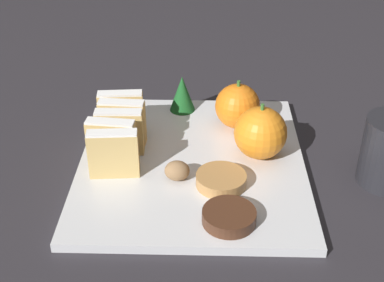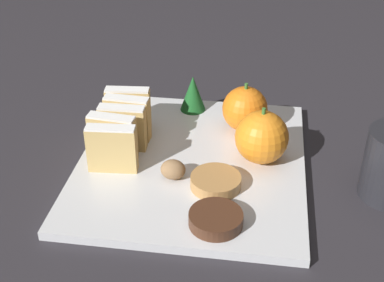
{
  "view_description": "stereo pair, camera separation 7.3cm",
  "coord_description": "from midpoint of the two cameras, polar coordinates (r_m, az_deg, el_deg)",
  "views": [
    {
      "loc": [
        0.02,
        -0.61,
        0.43
      ],
      "look_at": [
        0.0,
        0.0,
        0.04
      ],
      "focal_mm": 50.0,
      "sensor_mm": 36.0,
      "label": 1
    },
    {
      "loc": [
        0.09,
        -0.61,
        0.43
      ],
      "look_at": [
        0.0,
        0.0,
        0.04
      ],
      "focal_mm": 50.0,
      "sensor_mm": 36.0,
      "label": 2
    }
  ],
  "objects": [
    {
      "name": "stollen_slice_fourth",
      "position": [
        0.77,
        -4.25,
        2.37
      ],
      "size": [
        0.07,
        0.02,
        0.07
      ],
      "color": "tan",
      "rests_on": "serving_platter"
    },
    {
      "name": "orange_far",
      "position": [
        0.8,
        8.26,
        3.33
      ],
      "size": [
        0.07,
        0.07,
        0.08
      ],
      "color": "orange",
      "rests_on": "serving_platter"
    },
    {
      "name": "chocolate_cookie",
      "position": [
        0.63,
        5.88,
        -8.41
      ],
      "size": [
        0.06,
        0.06,
        0.02
      ],
      "color": "#472819",
      "rests_on": "serving_platter"
    },
    {
      "name": "serving_platter",
      "position": [
        0.75,
        2.79,
        -2.43
      ],
      "size": [
        0.31,
        0.35,
        0.01
      ],
      "color": "silver",
      "rests_on": "ground_plane"
    },
    {
      "name": "stollen_slice_second",
      "position": [
        0.73,
        -5.67,
        0.29
      ],
      "size": [
        0.07,
        0.02,
        0.07
      ],
      "color": "tan",
      "rests_on": "serving_platter"
    },
    {
      "name": "evergreen_sprig",
      "position": [
        0.85,
        2.55,
        5.06
      ],
      "size": [
        0.04,
        0.04,
        0.06
      ],
      "color": "#195623",
      "rests_on": "serving_platter"
    },
    {
      "name": "stollen_slice_third",
      "position": [
        0.75,
        -4.7,
        1.34
      ],
      "size": [
        0.07,
        0.02,
        0.07
      ],
      "color": "tan",
      "rests_on": "serving_platter"
    },
    {
      "name": "stollen_slice_fifth",
      "position": [
        0.8,
        -4.24,
        3.37
      ],
      "size": [
        0.07,
        0.02,
        0.07
      ],
      "color": "tan",
      "rests_on": "serving_platter"
    },
    {
      "name": "walnut",
      "position": [
        0.7,
        0.94,
        -3.16
      ],
      "size": [
        0.03,
        0.03,
        0.03
      ],
      "color": "#8E6B47",
      "rests_on": "serving_platter"
    },
    {
      "name": "gingerbread_cookie",
      "position": [
        0.69,
        5.57,
        -4.45
      ],
      "size": [
        0.07,
        0.07,
        0.02
      ],
      "color": "#B27F47",
      "rests_on": "serving_platter"
    },
    {
      "name": "stollen_slice_front",
      "position": [
        0.71,
        -5.65,
        -0.92
      ],
      "size": [
        0.07,
        0.02,
        0.07
      ],
      "color": "tan",
      "rests_on": "serving_platter"
    },
    {
      "name": "orange_near",
      "position": [
        0.73,
        10.27,
        0.31
      ],
      "size": [
        0.07,
        0.07,
        0.08
      ],
      "color": "orange",
      "rests_on": "serving_platter"
    },
    {
      "name": "ground_plane",
      "position": [
        0.75,
        2.78,
        -2.8
      ],
      "size": [
        6.0,
        6.0,
        0.0
      ],
      "primitive_type": "plane",
      "color": "#28262B"
    }
  ]
}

